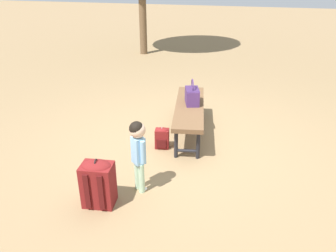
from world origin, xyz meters
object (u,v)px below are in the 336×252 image
object	(u,v)px
park_bench	(189,109)
backpack_small	(162,137)
handbag	(192,95)
child_standing	(138,146)
backpack_large	(98,182)

from	to	relation	value
park_bench	backpack_small	xyz separation A→B (m)	(0.52, -0.26, -0.24)
park_bench	backpack_small	world-z (taller)	park_bench
handbag	park_bench	bearing A→B (deg)	-14.08
child_standing	backpack_small	world-z (taller)	child_standing
park_bench	backpack_large	distance (m)	1.91
park_bench	backpack_small	bearing A→B (deg)	-26.98
park_bench	child_standing	size ratio (longest dim) A/B	1.98
child_standing	park_bench	bearing A→B (deg)	171.24
backpack_small	backpack_large	bearing A→B (deg)	-12.49
handbag	backpack_large	world-z (taller)	handbag
child_standing	backpack_small	distance (m)	1.06
handbag	child_standing	size ratio (longest dim) A/B	0.44
handbag	backpack_small	distance (m)	0.77
handbag	child_standing	distance (m)	1.59
backpack_large	child_standing	bearing A→B (deg)	135.23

